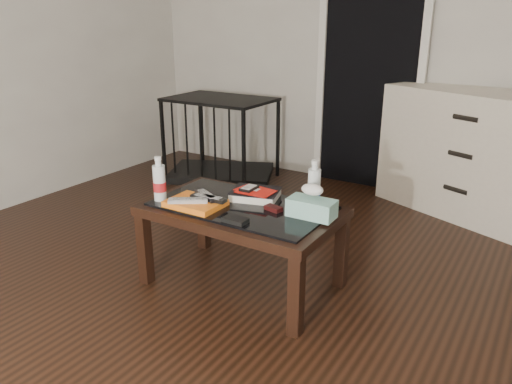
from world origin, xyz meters
TOP-DOWN VIEW (x-y plane):
  - ground at (0.00, 0.00)m, footprint 5.00×5.00m
  - doorway at (-0.40, 2.47)m, footprint 0.90×0.08m
  - coffee_table at (-0.34, 0.47)m, footprint 1.00×0.60m
  - dresser at (0.45, 2.23)m, footprint 1.30×0.93m
  - pet_crate at (-1.57, 2.00)m, footprint 1.07×0.92m
  - magazines at (-0.54, 0.34)m, footprint 0.28×0.21m
  - remote_silver at (-0.55, 0.30)m, footprint 0.19×0.15m
  - remote_black_front at (-0.48, 0.38)m, footprint 0.20×0.06m
  - remote_black_back at (-0.52, 0.41)m, footprint 0.20×0.14m
  - textbook at (-0.33, 0.60)m, footprint 0.29×0.26m
  - dvd_mailers at (-0.33, 0.59)m, footprint 0.21×0.16m
  - ipod at (-0.36, 0.57)m, footprint 0.06×0.10m
  - flip_phone at (-0.16, 0.49)m, footprint 0.10×0.07m
  - wallet at (-0.24, 0.27)m, footprint 0.12×0.07m
  - water_bottle_left at (-0.75, 0.31)m, footprint 0.08×0.08m
  - water_bottle_right at (-0.03, 0.68)m, footprint 0.08×0.08m
  - tissue_box at (0.04, 0.52)m, footprint 0.23×0.12m

SIDE VIEW (x-z plane):
  - ground at x=0.00m, z-range 0.00..0.00m
  - pet_crate at x=-1.57m, z-range -0.12..0.59m
  - coffee_table at x=-0.34m, z-range 0.17..0.63m
  - dresser at x=0.45m, z-range 0.00..0.90m
  - wallet at x=-0.24m, z-range 0.46..0.48m
  - flip_phone at x=-0.16m, z-range 0.46..0.48m
  - magazines at x=-0.54m, z-range 0.46..0.49m
  - textbook at x=-0.33m, z-range 0.46..0.51m
  - remote_silver at x=-0.55m, z-range 0.49..0.51m
  - remote_black_front at x=-0.48m, z-range 0.49..0.51m
  - remote_black_back at x=-0.52m, z-range 0.49..0.51m
  - tissue_box at x=0.04m, z-range 0.46..0.55m
  - dvd_mailers at x=-0.33m, z-range 0.51..0.51m
  - ipod at x=-0.36m, z-range 0.51..0.53m
  - water_bottle_left at x=-0.75m, z-range 0.46..0.70m
  - water_bottle_right at x=-0.03m, z-range 0.46..0.70m
  - doorway at x=-0.40m, z-range -0.01..2.06m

